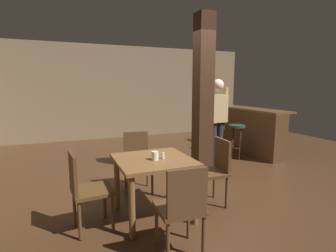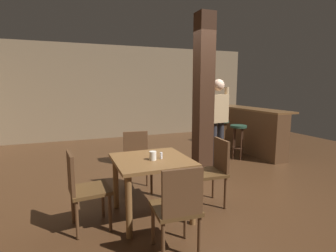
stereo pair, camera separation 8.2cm
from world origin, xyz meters
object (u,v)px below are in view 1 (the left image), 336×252
(chair_north, at_px, (137,158))
(bar_stool_near, at_px, (237,133))
(chair_west, at_px, (85,187))
(bar_counter, at_px, (245,129))
(napkin_cup, at_px, (155,156))
(chair_south, at_px, (182,206))
(bar_stool_mid, at_px, (220,128))
(salt_shaker, at_px, (163,156))
(chair_east, at_px, (214,168))
(dining_table, at_px, (154,169))
(standing_person, at_px, (217,119))

(chair_north, xyz_separation_m, bar_stool_near, (2.50, 0.86, 0.06))
(chair_west, distance_m, bar_counter, 4.59)
(bar_stool_near, bearing_deg, napkin_cup, -144.86)
(chair_south, bearing_deg, bar_stool_mid, 51.60)
(napkin_cup, bearing_deg, bar_counter, 35.85)
(chair_west, bearing_deg, salt_shaker, -1.05)
(chair_south, relative_size, napkin_cup, 8.48)
(chair_south, height_order, chair_east, same)
(bar_counter, height_order, bar_stool_mid, bar_counter)
(dining_table, bearing_deg, bar_stool_near, 34.22)
(salt_shaker, distance_m, bar_stool_mid, 3.54)
(bar_counter, bearing_deg, chair_south, -136.03)
(chair_east, xyz_separation_m, bar_counter, (2.32, 2.24, 0.04))
(dining_table, distance_m, bar_counter, 3.89)
(chair_west, height_order, salt_shaker, chair_west)
(dining_table, xyz_separation_m, chair_south, (-0.02, -0.85, -0.10))
(chair_south, height_order, standing_person, standing_person)
(standing_person, bearing_deg, chair_east, -123.99)
(chair_north, distance_m, chair_south, 1.72)
(chair_north, relative_size, bar_stool_near, 1.18)
(salt_shaker, bearing_deg, chair_north, 94.09)
(chair_north, relative_size, chair_west, 1.00)
(standing_person, distance_m, bar_stool_mid, 1.72)
(chair_east, bearing_deg, dining_table, 179.54)
(chair_east, distance_m, bar_stool_mid, 3.01)
(chair_east, height_order, napkin_cup, chair_east)
(chair_north, xyz_separation_m, napkin_cup, (-0.05, -0.93, 0.28))
(dining_table, height_order, salt_shaker, salt_shaker)
(chair_east, xyz_separation_m, napkin_cup, (-0.87, -0.06, 0.28))
(bar_stool_near, relative_size, bar_stool_mid, 0.98)
(standing_person, height_order, bar_stool_near, standing_person)
(chair_east, distance_m, bar_stool_near, 2.42)
(napkin_cup, distance_m, bar_stool_near, 3.13)
(napkin_cup, distance_m, standing_person, 2.01)
(dining_table, xyz_separation_m, salt_shaker, (0.11, -0.05, 0.17))
(chair_north, xyz_separation_m, chair_south, (-0.06, -1.72, 0.00))
(bar_counter, relative_size, bar_stool_near, 3.07)
(chair_south, height_order, bar_stool_near, chair_south)
(chair_north, distance_m, bar_stool_near, 2.65)
(napkin_cup, bearing_deg, chair_west, 177.69)
(chair_north, height_order, chair_south, same)
(chair_west, xyz_separation_m, chair_east, (1.68, 0.02, 0.00))
(bar_counter, bearing_deg, chair_north, -156.41)
(dining_table, bearing_deg, standing_person, 34.42)
(chair_east, xyz_separation_m, bar_stool_mid, (1.74, 2.46, 0.06))
(chair_north, distance_m, chair_west, 1.24)
(chair_south, bearing_deg, bar_counter, 43.97)
(chair_north, distance_m, standing_person, 1.67)
(chair_north, bearing_deg, bar_counter, 23.59)
(chair_west, distance_m, standing_person, 2.73)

